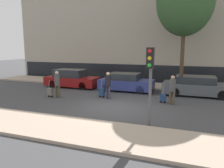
{
  "coord_description": "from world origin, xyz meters",
  "views": [
    {
      "loc": [
        3.85,
        -10.81,
        3.23
      ],
      "look_at": [
        -0.76,
        1.8,
        0.95
      ],
      "focal_mm": 35.0,
      "sensor_mm": 36.0,
      "label": 1
    }
  ],
  "objects_px": {
    "trolley_left": "(50,92)",
    "traffic_light": "(150,71)",
    "pedestrian_left": "(57,83)",
    "trolley_center": "(102,92)",
    "parked_car_2": "(197,86)",
    "pedestrian_center": "(108,84)",
    "parked_bicycle": "(208,84)",
    "bare_tree_near_crossing": "(185,1)",
    "parked_car_0": "(72,79)",
    "pedestrian_right": "(172,88)",
    "parked_car_1": "(126,82)",
    "trolley_right": "(163,97)"
  },
  "relations": [
    {
      "from": "trolley_left",
      "to": "traffic_light",
      "type": "height_order",
      "value": "traffic_light"
    },
    {
      "from": "pedestrian_left",
      "to": "trolley_center",
      "type": "relative_size",
      "value": 1.51
    },
    {
      "from": "parked_car_2",
      "to": "traffic_light",
      "type": "height_order",
      "value": "traffic_light"
    },
    {
      "from": "pedestrian_left",
      "to": "pedestrian_center",
      "type": "bearing_deg",
      "value": 10.49
    },
    {
      "from": "trolley_left",
      "to": "pedestrian_left",
      "type": "bearing_deg",
      "value": 3.36
    },
    {
      "from": "parked_bicycle",
      "to": "parked_car_2",
      "type": "bearing_deg",
      "value": -111.31
    },
    {
      "from": "parked_bicycle",
      "to": "bare_tree_near_crossing",
      "type": "relative_size",
      "value": 0.2
    },
    {
      "from": "parked_car_0",
      "to": "pedestrian_center",
      "type": "xyz_separation_m",
      "value": [
        4.27,
        -2.84,
        0.3
      ]
    },
    {
      "from": "pedestrian_center",
      "to": "pedestrian_right",
      "type": "relative_size",
      "value": 1.03
    },
    {
      "from": "parked_car_1",
      "to": "pedestrian_right",
      "type": "height_order",
      "value": "pedestrian_right"
    },
    {
      "from": "parked_car_1",
      "to": "parked_bicycle",
      "type": "xyz_separation_m",
      "value": [
        5.78,
        2.09,
        -0.13
      ]
    },
    {
      "from": "parked_bicycle",
      "to": "bare_tree_near_crossing",
      "type": "xyz_separation_m",
      "value": [
        -1.94,
        -0.57,
        5.94
      ]
    },
    {
      "from": "parked_car_2",
      "to": "parked_car_0",
      "type": "bearing_deg",
      "value": -179.43
    },
    {
      "from": "pedestrian_right",
      "to": "parked_bicycle",
      "type": "height_order",
      "value": "pedestrian_right"
    },
    {
      "from": "bare_tree_near_crossing",
      "to": "parked_bicycle",
      "type": "bearing_deg",
      "value": 16.28
    },
    {
      "from": "parked_car_1",
      "to": "traffic_light",
      "type": "xyz_separation_m",
      "value": [
        3.03,
        -7.0,
        1.68
      ]
    },
    {
      "from": "pedestrian_right",
      "to": "traffic_light",
      "type": "bearing_deg",
      "value": -78.62
    },
    {
      "from": "parked_car_0",
      "to": "trolley_center",
      "type": "height_order",
      "value": "parked_car_0"
    },
    {
      "from": "pedestrian_left",
      "to": "bare_tree_near_crossing",
      "type": "distance_m",
      "value": 10.53
    },
    {
      "from": "traffic_light",
      "to": "parked_bicycle",
      "type": "height_order",
      "value": "traffic_light"
    },
    {
      "from": "pedestrian_left",
      "to": "trolley_left",
      "type": "xyz_separation_m",
      "value": [
        -0.55,
        -0.03,
        -0.63
      ]
    },
    {
      "from": "pedestrian_right",
      "to": "trolley_right",
      "type": "bearing_deg",
      "value": -179.93
    },
    {
      "from": "pedestrian_right",
      "to": "pedestrian_center",
      "type": "bearing_deg",
      "value": -160.95
    },
    {
      "from": "trolley_right",
      "to": "traffic_light",
      "type": "height_order",
      "value": "traffic_light"
    },
    {
      "from": "trolley_left",
      "to": "traffic_light",
      "type": "relative_size",
      "value": 0.35
    },
    {
      "from": "parked_car_2",
      "to": "trolley_right",
      "type": "xyz_separation_m",
      "value": [
        -1.9,
        -2.77,
        -0.3
      ]
    },
    {
      "from": "parked_car_1",
      "to": "trolley_right",
      "type": "distance_m",
      "value": 4.13
    },
    {
      "from": "parked_car_1",
      "to": "trolley_right",
      "type": "relative_size",
      "value": 3.71
    },
    {
      "from": "pedestrian_right",
      "to": "pedestrian_left",
      "type": "bearing_deg",
      "value": -154.59
    },
    {
      "from": "trolley_right",
      "to": "parked_bicycle",
      "type": "bearing_deg",
      "value": 60.73
    },
    {
      "from": "traffic_light",
      "to": "parked_car_1",
      "type": "bearing_deg",
      "value": 113.42
    },
    {
      "from": "pedestrian_left",
      "to": "parked_bicycle",
      "type": "height_order",
      "value": "pedestrian_left"
    },
    {
      "from": "pedestrian_left",
      "to": "pedestrian_right",
      "type": "height_order",
      "value": "pedestrian_left"
    },
    {
      "from": "trolley_left",
      "to": "trolley_center",
      "type": "height_order",
      "value": "trolley_center"
    },
    {
      "from": "pedestrian_center",
      "to": "bare_tree_near_crossing",
      "type": "relative_size",
      "value": 0.19
    },
    {
      "from": "parked_car_0",
      "to": "parked_car_1",
      "type": "xyz_separation_m",
      "value": [
        4.58,
        0.07,
        -0.05
      ]
    },
    {
      "from": "parked_car_0",
      "to": "parked_car_2",
      "type": "xyz_separation_m",
      "value": [
        9.56,
        0.1,
        -0.04
      ]
    },
    {
      "from": "traffic_light",
      "to": "parked_bicycle",
      "type": "distance_m",
      "value": 9.67
    },
    {
      "from": "trolley_center",
      "to": "pedestrian_right",
      "type": "relative_size",
      "value": 0.69
    },
    {
      "from": "trolley_center",
      "to": "trolley_right",
      "type": "xyz_separation_m",
      "value": [
        3.89,
        -0.03,
        -0.04
      ]
    },
    {
      "from": "parked_car_1",
      "to": "pedestrian_center",
      "type": "height_order",
      "value": "pedestrian_center"
    },
    {
      "from": "pedestrian_right",
      "to": "parked_bicycle",
      "type": "relative_size",
      "value": 0.94
    },
    {
      "from": "pedestrian_left",
      "to": "trolley_left",
      "type": "relative_size",
      "value": 1.54
    },
    {
      "from": "pedestrian_right",
      "to": "parked_car_2",
      "type": "bearing_deg",
      "value": 84.04
    },
    {
      "from": "parked_car_1",
      "to": "pedestrian_center",
      "type": "relative_size",
      "value": 2.34
    },
    {
      "from": "parked_car_0",
      "to": "traffic_light",
      "type": "distance_m",
      "value": 10.42
    },
    {
      "from": "pedestrian_center",
      "to": "trolley_center",
      "type": "xyz_separation_m",
      "value": [
        -0.51,
        0.2,
        -0.61
      ]
    },
    {
      "from": "trolley_center",
      "to": "traffic_light",
      "type": "bearing_deg",
      "value": -48.07
    },
    {
      "from": "pedestrian_left",
      "to": "parked_car_2",
      "type": "bearing_deg",
      "value": 20.4
    },
    {
      "from": "bare_tree_near_crossing",
      "to": "parked_car_0",
      "type": "bearing_deg",
      "value": -169.26
    }
  ]
}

